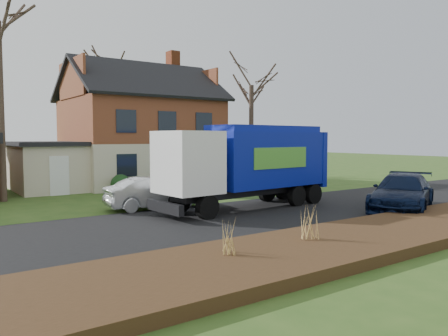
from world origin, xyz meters
TOP-DOWN VIEW (x-y plane):
  - ground at (0.00, 0.00)m, footprint 120.00×120.00m
  - road at (0.00, 0.00)m, footprint 80.00×7.00m
  - mulch_verge at (0.00, -5.30)m, footprint 80.00×3.50m
  - main_house at (1.49, 13.91)m, footprint 12.95×8.95m
  - garbage_truck at (1.46, 1.58)m, footprint 8.54×2.92m
  - silver_sedan at (-2.00, 3.84)m, footprint 4.28×1.82m
  - navy_wagon at (6.28, -2.63)m, footprint 5.71×4.18m
  - tree_front_east at (7.18, 8.66)m, footprint 3.29×3.29m
  - tree_back at (3.50, 23.38)m, footprint 3.82×3.82m
  - grass_clump_west at (-4.36, -4.88)m, footprint 0.32×0.26m
  - grass_clump_mid at (-1.63, -4.93)m, footprint 0.34×0.28m

SIDE VIEW (x-z plane):
  - ground at x=0.00m, z-range 0.00..0.00m
  - road at x=0.00m, z-range 0.00..0.02m
  - mulch_verge at x=0.00m, z-range 0.00..0.30m
  - silver_sedan at x=-2.00m, z-range 0.00..1.37m
  - grass_clump_west at x=-4.36m, z-range 0.30..1.15m
  - navy_wagon at x=6.28m, z-range 0.00..1.54m
  - grass_clump_mid at x=-1.63m, z-range 0.30..1.25m
  - garbage_truck at x=1.46m, z-range 0.27..3.87m
  - main_house at x=1.49m, z-range -0.60..8.66m
  - tree_front_east at x=7.18m, z-range 2.86..11.98m
  - tree_back at x=3.50m, z-range 4.04..16.14m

